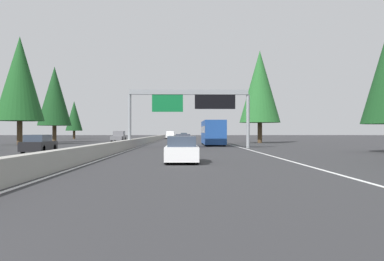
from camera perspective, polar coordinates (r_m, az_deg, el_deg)
name	(u,v)px	position (r m, az deg, el deg)	size (l,w,h in m)	color
ground_plane	(149,143)	(64.85, -5.80, -1.69)	(320.00, 320.00, 0.00)	#2D2D30
median_barrier	(156,138)	(84.80, -4.88, -1.03)	(180.00, 0.56, 0.90)	#9E9B93
shoulder_stripe_right	(219,142)	(74.88, 3.67, -1.48)	(160.00, 0.16, 0.01)	silver
shoulder_stripe_median	(155,142)	(74.80, -4.97, -1.48)	(160.00, 0.16, 0.01)	silver
sign_gantry_overhead	(191,102)	(44.43, -0.19, 3.86)	(0.50, 12.68, 6.08)	gray
sedan_near_right	(182,150)	(23.75, -1.36, -2.65)	(4.40, 1.80, 1.47)	white
sedan_mid_center	(183,141)	(45.61, -1.21, -1.47)	(4.40, 1.80, 1.47)	maroon
bus_mid_left	(213,132)	(54.78, 2.78, -0.17)	(11.50, 2.55, 3.10)	#1E4793
sedan_distant_a	(184,136)	(104.16, -1.10, -0.74)	(4.40, 1.80, 1.47)	#2D6B38
pickup_mid_right	(170,135)	(106.00, -2.94, -0.61)	(5.60, 2.00, 1.86)	white
oncoming_near	(119,136)	(77.35, -9.76, -0.76)	(5.60, 2.00, 1.86)	slate
oncoming_far	(39,144)	(37.40, -19.78, -1.74)	(4.40, 1.80, 1.47)	black
conifer_right_mid	(260,87)	(67.12, 9.04, 5.79)	(6.28, 6.28, 14.28)	#4C3823
conifer_left_near	(20,79)	(61.32, -22.00, 6.42)	(6.32, 6.32, 14.37)	#4C3823
conifer_left_mid	(54,96)	(74.20, -17.87, 4.38)	(5.50, 5.50, 12.49)	#4C3823
conifer_left_far	(74,116)	(105.34, -15.45, 1.88)	(3.97, 3.97, 9.03)	#4C3823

